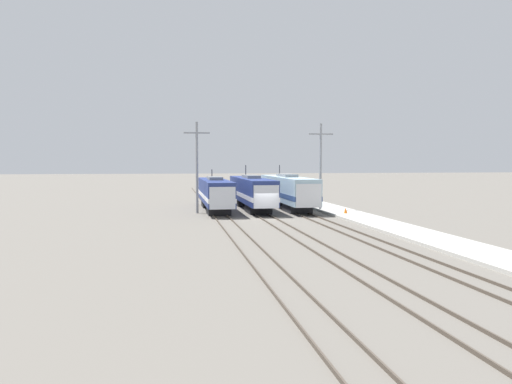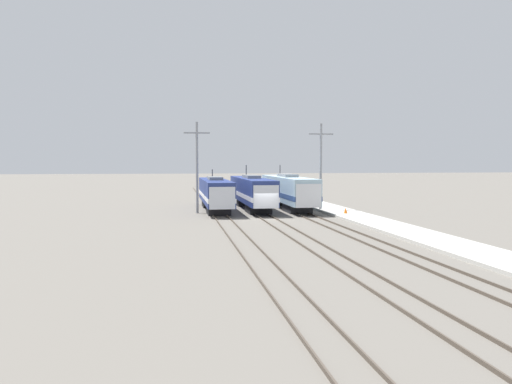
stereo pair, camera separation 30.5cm
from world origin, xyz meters
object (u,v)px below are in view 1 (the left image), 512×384
at_px(locomotive_center, 252,192).
at_px(catenary_tower_left, 197,165).
at_px(locomotive_far_left, 215,193).
at_px(catenary_tower_right, 321,165).
at_px(traffic_cone, 346,211).
at_px(locomotive_far_right, 288,191).

distance_m(locomotive_center, catenary_tower_left, 8.30).
bearing_deg(catenary_tower_left, locomotive_far_left, 48.60).
xyz_separation_m(catenary_tower_right, traffic_cone, (1.20, -5.23, -4.83)).
height_order(locomotive_far_left, locomotive_center, locomotive_center).
relative_size(locomotive_far_right, traffic_cone, 34.00).
height_order(locomotive_far_right, catenary_tower_left, catenary_tower_left).
bearing_deg(traffic_cone, locomotive_far_left, 149.53).
relative_size(locomotive_center, traffic_cone, 34.07).
bearing_deg(locomotive_far_left, locomotive_far_right, 8.04).
distance_m(catenary_tower_left, catenary_tower_right, 14.18).
height_order(locomotive_far_left, catenary_tower_left, catenary_tower_left).
distance_m(locomotive_far_left, locomotive_center, 4.64).
bearing_deg(locomotive_far_right, catenary_tower_right, -51.93).
bearing_deg(locomotive_center, locomotive_far_left, -166.06).
relative_size(locomotive_far_right, catenary_tower_left, 1.97).
relative_size(catenary_tower_right, traffic_cone, 17.24).
bearing_deg(traffic_cone, catenary_tower_right, 102.89).
height_order(locomotive_far_left, locomotive_far_right, locomotive_far_right).
height_order(catenary_tower_left, catenary_tower_right, same).
distance_m(locomotive_far_left, traffic_cone, 15.34).
height_order(locomotive_far_left, traffic_cone, locomotive_far_left).
distance_m(catenary_tower_right, traffic_cone, 7.22).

